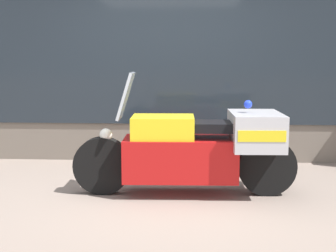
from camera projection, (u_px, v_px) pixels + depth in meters
name	position (u px, v px, depth m)	size (l,w,h in m)	color
ground_plane	(151.00, 197.00, 5.01)	(60.00, 60.00, 0.00)	gray
shop_building	(139.00, 30.00, 6.74)	(6.44, 0.55, 3.74)	#6B6056
window_display	(183.00, 127.00, 6.93)	(5.26, 0.30, 2.00)	slate
paramedic_motorcycle	(200.00, 147.00, 5.06)	(2.43, 0.81, 1.33)	black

